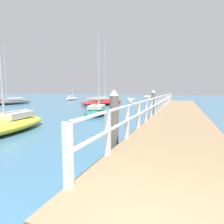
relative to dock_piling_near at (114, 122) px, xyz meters
The scene contains 11 objects.
pier_deck 9.89m from the dock_piling_near, 79.34° to the left, with size 3.05×27.05×0.51m, color #846B4C.
pier_railing 9.70m from the dock_piling_near, 87.75° to the left, with size 0.12×25.57×1.05m.
dock_piling_near is the anchor object (origin of this frame).
dock_piling_far 8.14m from the dock_piling_near, 90.00° to the left, with size 0.29×0.29×2.05m.
seagull_foreground 0.99m from the dock_piling_near, 59.36° to the left, with size 0.23×0.47×0.21m.
seagull_background 3.56m from the dock_piling_near, 83.64° to the left, with size 0.46×0.24×0.21m.
boat_1 19.99m from the dock_piling_near, 114.73° to the left, with size 4.82×8.98×8.59m.
boat_2 25.13m from the dock_piling_near, 146.39° to the left, with size 3.65×6.44×8.26m.
boat_3 33.19m from the dock_piling_near, 125.47° to the left, with size 2.00×4.53×5.55m.
boat_4 5.98m from the dock_piling_near, 169.14° to the left, with size 2.47×5.17×6.68m.
boat_5 10.35m from the dock_piling_near, 118.04° to the left, with size 3.42×6.10×6.66m.
Camera 1 is at (0.14, -1.47, 2.03)m, focal length 29.51 mm.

